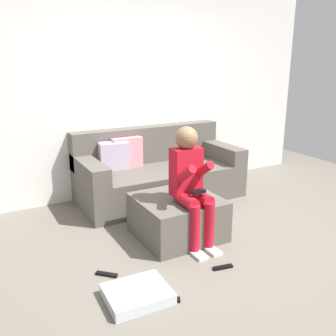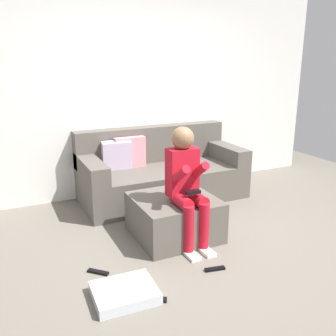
# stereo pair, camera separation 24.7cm
# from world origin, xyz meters

# --- Properties ---
(ground_plane) EXTENTS (7.31, 7.31, 0.00)m
(ground_plane) POSITION_xyz_m (0.00, 0.00, 0.00)
(ground_plane) COLOR #6B6359
(wall_back) EXTENTS (5.62, 0.10, 2.77)m
(wall_back) POSITION_xyz_m (0.00, 2.06, 1.38)
(wall_back) COLOR silver
(wall_back) RESTS_ON ground_plane
(couch_sectional) EXTENTS (2.09, 0.94, 0.90)m
(couch_sectional) POSITION_xyz_m (0.15, 1.61, 0.33)
(couch_sectional) COLOR #59544C
(couch_sectional) RESTS_ON ground_plane
(ottoman) EXTENTS (0.80, 0.78, 0.41)m
(ottoman) POSITION_xyz_m (-0.18, 0.51, 0.21)
(ottoman) COLOR #59544C
(ottoman) RESTS_ON ground_plane
(person_seated) EXTENTS (0.30, 0.57, 1.15)m
(person_seated) POSITION_xyz_m (-0.15, 0.32, 0.64)
(person_seated) COLOR red
(person_seated) RESTS_ON ground_plane
(storage_bin) EXTENTS (0.49, 0.41, 0.09)m
(storage_bin) POSITION_xyz_m (-0.99, -0.26, 0.04)
(storage_bin) COLOR silver
(storage_bin) RESTS_ON ground_plane
(remote_near_ottoman) EXTENTS (0.19, 0.07, 0.02)m
(remote_near_ottoman) POSITION_xyz_m (-0.16, -0.23, 0.01)
(remote_near_ottoman) COLOR black
(remote_near_ottoman) RESTS_ON ground_plane
(remote_by_storage_bin) EXTENTS (0.17, 0.12, 0.02)m
(remote_by_storage_bin) POSITION_xyz_m (-0.79, -0.40, 0.01)
(remote_by_storage_bin) COLOR black
(remote_by_storage_bin) RESTS_ON ground_plane
(remote_under_side_table) EXTENTS (0.17, 0.16, 0.02)m
(remote_under_side_table) POSITION_xyz_m (-1.08, 0.15, 0.01)
(remote_under_side_table) COLOR black
(remote_under_side_table) RESTS_ON ground_plane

